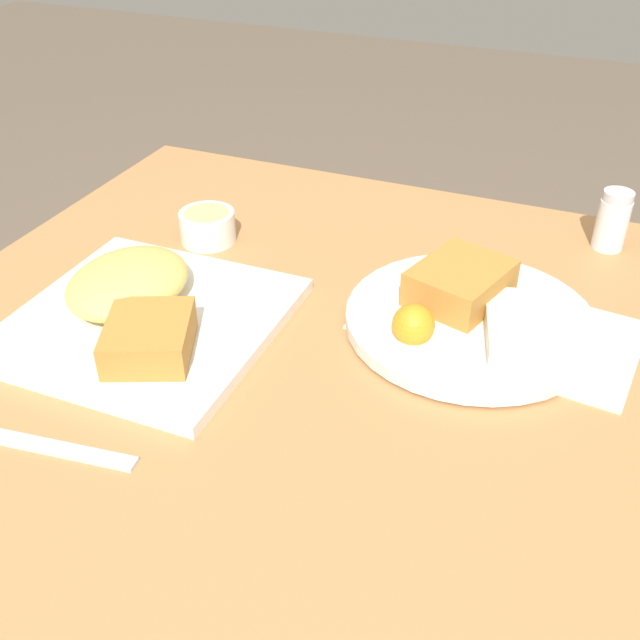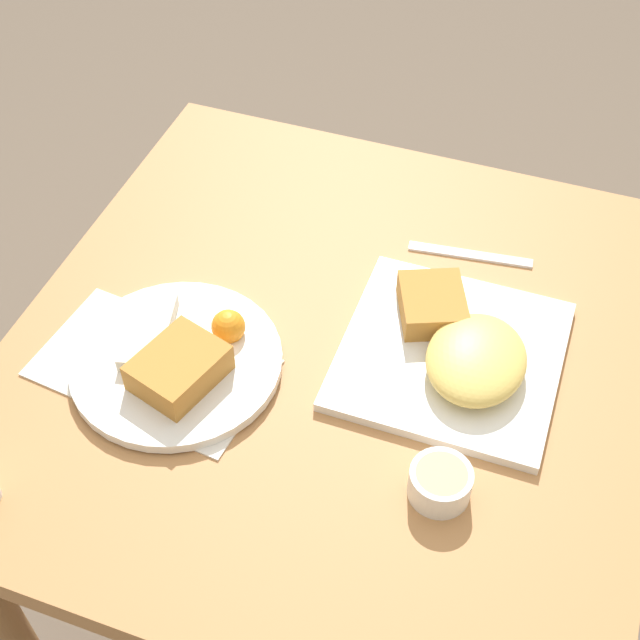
% 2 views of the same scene
% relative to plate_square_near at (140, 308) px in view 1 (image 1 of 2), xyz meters
% --- Properties ---
extents(dining_table, '(0.86, 0.82, 0.71)m').
position_rel_plate_square_near_xyz_m(dining_table, '(-0.03, 0.15, -0.11)').
color(dining_table, '#B27A47').
rests_on(dining_table, ground_plane).
extents(menu_card, '(0.20, 0.31, 0.00)m').
position_rel_plate_square_near_xyz_m(menu_card, '(-0.14, 0.36, -0.02)').
color(menu_card, silver).
rests_on(menu_card, dining_table).
extents(plate_square_near, '(0.27, 0.27, 0.06)m').
position_rel_plate_square_near_xyz_m(plate_square_near, '(0.00, 0.00, 0.00)').
color(plate_square_near, white).
rests_on(plate_square_near, dining_table).
extents(plate_oval_far, '(0.27, 0.27, 0.05)m').
position_rel_plate_square_near_xyz_m(plate_oval_far, '(-0.13, 0.33, -0.00)').
color(plate_oval_far, white).
rests_on(plate_oval_far, menu_card).
extents(sauce_ramekin, '(0.07, 0.07, 0.04)m').
position_rel_plate_square_near_xyz_m(sauce_ramekin, '(-0.19, -0.03, -0.00)').
color(sauce_ramekin, white).
rests_on(sauce_ramekin, dining_table).
extents(salt_shaker, '(0.04, 0.04, 0.08)m').
position_rel_plate_square_near_xyz_m(salt_shaker, '(-0.37, 0.45, 0.01)').
color(salt_shaker, white).
rests_on(salt_shaker, dining_table).
extents(butter_knife, '(0.04, 0.18, 0.00)m').
position_rel_plate_square_near_xyz_m(butter_knife, '(0.19, 0.03, -0.02)').
color(butter_knife, silver).
rests_on(butter_knife, dining_table).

